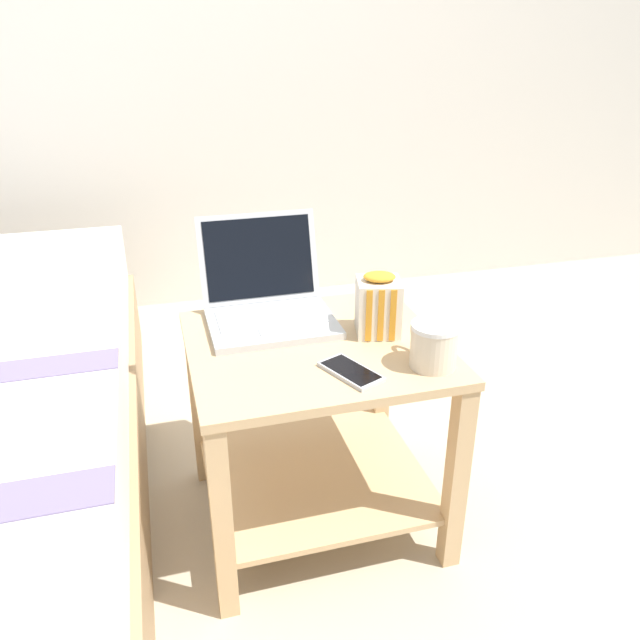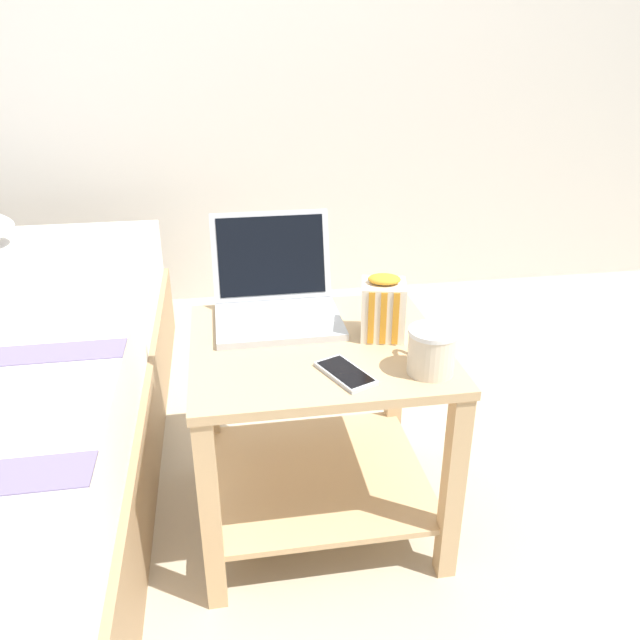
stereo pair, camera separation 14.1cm
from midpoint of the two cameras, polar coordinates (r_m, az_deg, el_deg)
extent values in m
plane|color=tan|center=(1.79, 2.15, -17.35)|extent=(8.00, 8.00, 0.00)
cube|color=beige|center=(2.93, -4.38, 25.79)|extent=(8.00, 0.05, 2.50)
cube|color=tan|center=(1.49, 2.46, -2.58)|extent=(0.60, 0.55, 0.02)
cube|color=tan|center=(1.70, 2.22, -14.08)|extent=(0.56, 0.51, 0.02)
cube|color=tan|center=(1.41, -7.04, -17.54)|extent=(0.04, 0.04, 0.50)
cube|color=tan|center=(1.52, 14.76, -14.83)|extent=(0.04, 0.04, 0.50)
cube|color=tan|center=(1.81, -7.87, -7.04)|extent=(0.04, 0.04, 0.50)
cube|color=tan|center=(1.89, 8.96, -5.58)|extent=(0.04, 0.04, 0.50)
cube|color=#B7BABC|center=(1.57, -1.25, -0.19)|extent=(0.31, 0.24, 0.02)
cube|color=silver|center=(1.59, -1.35, 0.43)|extent=(0.27, 0.13, 0.00)
cube|color=silver|center=(1.51, -0.89, -0.89)|extent=(0.09, 0.05, 0.00)
cube|color=#B7BABC|center=(1.67, -2.06, 5.85)|extent=(0.31, 0.08, 0.23)
cube|color=black|center=(1.67, -2.03, 5.84)|extent=(0.28, 0.06, 0.20)
cube|color=silver|center=(1.67, -2.73, 7.14)|extent=(0.03, 0.01, 0.03)
cube|color=yellow|center=(1.67, -3.47, 5.90)|extent=(0.03, 0.01, 0.04)
cube|color=red|center=(1.67, -5.25, 6.33)|extent=(0.03, 0.01, 0.04)
cylinder|color=beige|center=(1.37, 13.10, -2.86)|extent=(0.10, 0.10, 0.10)
cylinder|color=silver|center=(1.35, 13.28, -1.13)|extent=(0.11, 0.11, 0.01)
cylinder|color=black|center=(1.36, 13.25, -1.47)|extent=(0.09, 0.09, 0.01)
torus|color=beige|center=(1.42, 12.03, -1.78)|extent=(0.02, 0.08, 0.08)
cube|color=silver|center=(1.51, 8.45, 0.87)|extent=(0.12, 0.12, 0.14)
cube|color=orange|center=(1.46, 7.47, 0.08)|extent=(0.01, 0.01, 0.13)
cube|color=orange|center=(1.46, 8.58, 0.04)|extent=(0.01, 0.01, 0.13)
cube|color=orange|center=(1.47, 9.69, 0.01)|extent=(0.01, 0.01, 0.13)
ellipsoid|color=orange|center=(1.48, 8.64, 3.66)|extent=(0.09, 0.08, 0.02)
cube|color=#B7BABC|center=(1.35, 5.33, -4.97)|extent=(0.12, 0.16, 0.01)
cube|color=black|center=(1.35, 5.34, -4.78)|extent=(0.11, 0.15, 0.00)
camera|label=1|loc=(0.07, -87.14, 1.33)|focal=35.00mm
camera|label=2|loc=(0.07, 92.86, -1.33)|focal=35.00mm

